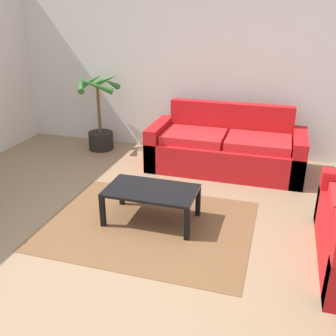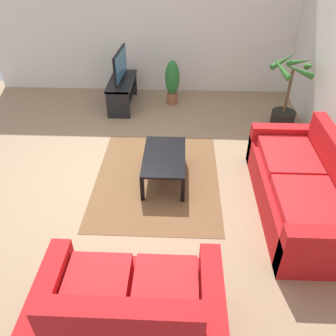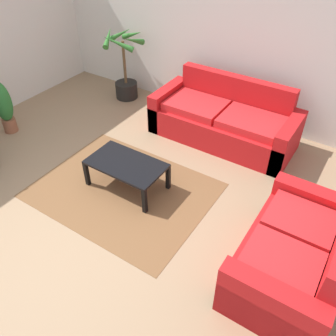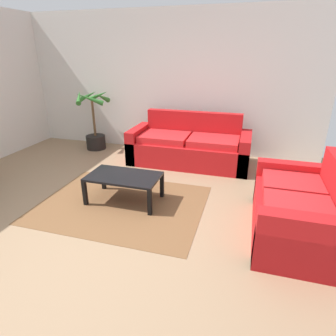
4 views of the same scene
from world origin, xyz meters
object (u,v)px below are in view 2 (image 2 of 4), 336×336
at_px(couch_loveseat, 131,311).
at_px(potted_plant_small, 172,81).
at_px(tv, 120,65).
at_px(potted_palm, 286,102).
at_px(couch_main, 302,190).
at_px(coffee_table, 164,159).
at_px(tv_stand, 122,89).

xyz_separation_m(couch_loveseat, potted_plant_small, (-4.60, 0.20, 0.16)).
bearing_deg(tv, potted_palm, 75.83).
distance_m(couch_main, potted_plant_small, 3.38).
bearing_deg(couch_main, couch_loveseat, -48.23).
bearing_deg(potted_plant_small, coffee_table, -0.67).
distance_m(potted_palm, potted_plant_small, 2.10).
height_order(tv, coffee_table, tv).
distance_m(tv_stand, tv, 0.47).
relative_size(couch_loveseat, tv, 1.69).
bearing_deg(coffee_table, couch_main, 72.29).
distance_m(couch_main, potted_palm, 2.12).
bearing_deg(tv_stand, potted_plant_small, 97.54).
distance_m(tv, potted_plant_small, 1.01).
xyz_separation_m(couch_loveseat, tv_stand, (-4.48, -0.74, 0.03)).
bearing_deg(tv_stand, couch_loveseat, 9.44).
distance_m(coffee_table, potted_palm, 2.50).
xyz_separation_m(couch_loveseat, potted_palm, (-3.76, 2.12, 0.17)).
relative_size(tv_stand, potted_palm, 0.89).
relative_size(tv_stand, tv, 1.22).
xyz_separation_m(couch_main, tv, (-2.82, -2.60, 0.50)).
bearing_deg(couch_main, tv, -137.27).
relative_size(couch_loveseat, coffee_table, 1.56).
distance_m(couch_main, tv, 3.87).
height_order(coffee_table, potted_plant_small, potted_plant_small).
bearing_deg(tv, coffee_table, 21.80).
distance_m(couch_loveseat, tv, 4.57).
bearing_deg(tv, tv_stand, -93.34).
height_order(tv_stand, potted_palm, potted_palm).
bearing_deg(tv_stand, tv, 86.66).
distance_m(tv_stand, coffee_table, 2.45).
height_order(couch_main, coffee_table, couch_main).
distance_m(tv, coffee_table, 2.50).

